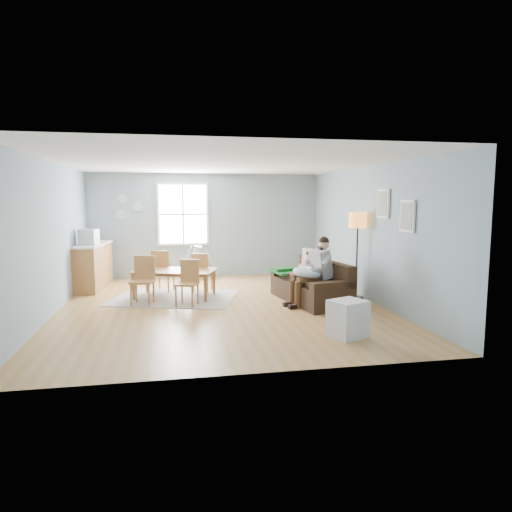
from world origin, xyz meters
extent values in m
cube|color=olive|center=(0.00, 0.00, -0.04)|extent=(8.40, 9.40, 0.08)
cube|color=white|center=(0.00, 0.00, 3.00)|extent=(8.40, 9.40, 0.60)
cube|color=#7C90A3|center=(0.00, 4.66, 1.35)|extent=(8.40, 0.08, 3.90)
cube|color=#7C90A3|center=(0.00, -4.66, 1.35)|extent=(8.40, 0.08, 3.90)
cube|color=#7C90A3|center=(4.16, 0.00, 1.35)|extent=(0.08, 9.40, 3.90)
cube|color=white|center=(-0.60, 3.47, 1.65)|extent=(1.32, 0.06, 1.62)
cube|color=white|center=(-0.60, 3.44, 1.65)|extent=(1.20, 0.02, 1.50)
cube|color=white|center=(-0.60, 3.43, 1.65)|extent=(1.20, 0.03, 0.04)
cube|color=white|center=(-0.60, 3.43, 1.65)|extent=(0.04, 0.03, 1.50)
cube|color=white|center=(2.97, -1.50, 1.75)|extent=(0.04, 0.44, 0.54)
cube|color=slate|center=(2.94, -1.50, 1.75)|extent=(0.01, 0.36, 0.46)
cube|color=white|center=(2.97, -0.60, 1.95)|extent=(0.04, 0.44, 0.54)
cube|color=slate|center=(2.94, -0.60, 1.95)|extent=(0.01, 0.36, 0.46)
cylinder|color=#A0B6C0|center=(-2.10, 3.47, 2.05)|extent=(0.24, 0.02, 0.24)
cylinder|color=#A0B6C0|center=(-1.75, 3.47, 1.85)|extent=(0.26, 0.02, 0.26)
cylinder|color=#A0B6C0|center=(-2.15, 3.47, 1.65)|extent=(0.28, 0.02, 0.28)
cube|color=black|center=(1.77, 0.03, 0.20)|extent=(1.19, 2.15, 0.41)
cube|color=black|center=(2.11, 0.09, 0.61)|extent=(0.53, 2.03, 0.42)
cube|color=black|center=(1.92, -0.87, 0.48)|extent=(0.89, 0.33, 0.15)
cube|color=black|center=(1.62, 0.94, 0.48)|extent=(0.89, 0.33, 0.15)
cube|color=#16621F|center=(1.64, 0.70, 0.52)|extent=(1.06, 0.91, 0.04)
cube|color=tan|center=(1.95, 0.60, 0.75)|extent=(0.22, 0.51, 0.49)
cube|color=gray|center=(1.90, -0.23, 0.79)|extent=(0.43, 0.49, 0.58)
sphere|color=tan|center=(1.96, -0.22, 1.18)|extent=(0.21, 0.21, 0.21)
sphere|color=black|center=(1.96, -0.22, 1.22)|extent=(0.20, 0.20, 0.20)
cylinder|color=#332012|center=(1.59, -0.42, 0.52)|extent=(0.47, 0.26, 0.15)
cylinder|color=#332012|center=(1.54, -0.21, 0.52)|extent=(0.47, 0.26, 0.15)
cylinder|color=#332012|center=(1.39, -0.47, 0.25)|extent=(0.13, 0.13, 0.50)
cylinder|color=#332012|center=(1.33, -0.26, 0.25)|extent=(0.13, 0.13, 0.50)
cube|color=black|center=(1.31, -0.48, 0.04)|extent=(0.25, 0.15, 0.08)
cube|color=black|center=(1.26, -0.28, 0.04)|extent=(0.25, 0.15, 0.08)
torus|color=silver|center=(1.60, -0.29, 0.64)|extent=(0.62, 0.60, 0.22)
cylinder|color=white|center=(1.60, -0.29, 0.71)|extent=(0.24, 0.30, 0.12)
sphere|color=tan|center=(1.54, -0.14, 0.73)|extent=(0.10, 0.10, 0.10)
cube|color=silver|center=(1.79, 0.22, 0.67)|extent=(0.22, 0.25, 0.34)
sphere|color=tan|center=(1.81, 0.22, 0.90)|extent=(0.16, 0.16, 0.16)
sphere|color=black|center=(1.81, 0.22, 0.93)|extent=(0.15, 0.15, 0.15)
cylinder|color=#DB356C|center=(1.56, 0.14, 0.52)|extent=(0.28, 0.09, 0.08)
cylinder|color=#DB356C|center=(1.56, 0.28, 0.52)|extent=(0.28, 0.09, 0.08)
cylinder|color=#DB356C|center=(1.43, 0.14, 0.36)|extent=(0.07, 0.07, 0.28)
cylinder|color=#DB356C|center=(1.43, 0.27, 0.36)|extent=(0.07, 0.07, 0.28)
cylinder|color=black|center=(2.80, 0.15, 0.02)|extent=(0.31, 0.31, 0.03)
cylinder|color=black|center=(2.80, 0.15, 0.78)|extent=(0.03, 0.03, 1.56)
cylinder|color=orange|center=(2.80, 0.15, 1.61)|extent=(0.36, 0.36, 0.31)
cube|color=silver|center=(1.62, -2.33, 0.27)|extent=(0.63, 0.60, 0.55)
cube|color=black|center=(1.41, -2.41, 0.27)|extent=(0.17, 0.35, 0.44)
cube|color=gray|center=(-0.87, 0.90, 0.01)|extent=(2.87, 2.47, 0.01)
imported|color=brown|center=(-0.87, 0.90, 0.29)|extent=(1.86, 1.39, 0.58)
cube|color=olive|center=(-1.49, 0.37, 0.45)|extent=(0.51, 0.51, 0.04)
cube|color=olive|center=(-1.45, 0.56, 0.70)|extent=(0.40, 0.13, 0.46)
cylinder|color=olive|center=(-1.69, 0.24, 0.23)|extent=(0.04, 0.04, 0.45)
cylinder|color=olive|center=(-1.36, 0.16, 0.23)|extent=(0.04, 0.04, 0.45)
cylinder|color=olive|center=(-1.62, 0.57, 0.23)|extent=(0.04, 0.04, 0.45)
cylinder|color=olive|center=(-1.29, 0.50, 0.23)|extent=(0.04, 0.04, 0.45)
cube|color=olive|center=(-0.65, 0.12, 0.43)|extent=(0.52, 0.52, 0.04)
cube|color=olive|center=(-0.58, 0.28, 0.66)|extent=(0.37, 0.18, 0.44)
cylinder|color=olive|center=(-0.86, 0.03, 0.21)|extent=(0.04, 0.04, 0.43)
cylinder|color=olive|center=(-0.56, -0.09, 0.21)|extent=(0.04, 0.04, 0.43)
cylinder|color=olive|center=(-0.74, 0.33, 0.21)|extent=(0.04, 0.04, 0.43)
cylinder|color=olive|center=(-0.44, 0.21, 0.21)|extent=(0.04, 0.04, 0.43)
cube|color=olive|center=(-1.10, 1.68, 0.45)|extent=(0.54, 0.54, 0.04)
cube|color=olive|center=(-1.17, 1.50, 0.70)|extent=(0.39, 0.18, 0.46)
cylinder|color=olive|center=(-0.88, 1.78, 0.22)|extent=(0.04, 0.04, 0.45)
cylinder|color=olive|center=(-1.20, 1.90, 0.22)|extent=(0.04, 0.04, 0.45)
cylinder|color=olive|center=(-1.00, 1.46, 0.22)|extent=(0.04, 0.04, 0.45)
cylinder|color=olive|center=(-1.32, 1.58, 0.22)|extent=(0.04, 0.04, 0.45)
cube|color=olive|center=(-0.26, 1.43, 0.42)|extent=(0.51, 0.51, 0.04)
cube|color=olive|center=(-0.33, 1.26, 0.66)|extent=(0.36, 0.17, 0.43)
cylinder|color=olive|center=(-0.05, 1.52, 0.21)|extent=(0.04, 0.04, 0.42)
cylinder|color=olive|center=(-0.35, 1.63, 0.21)|extent=(0.04, 0.04, 0.42)
cylinder|color=olive|center=(-0.17, 1.22, 0.21)|extent=(0.04, 0.04, 0.42)
cylinder|color=olive|center=(-0.47, 1.34, 0.21)|extent=(0.04, 0.04, 0.42)
cube|color=brown|center=(-2.70, 2.38, 0.50)|extent=(0.66, 1.84, 1.00)
cube|color=silver|center=(-2.70, 2.38, 1.01)|extent=(0.70, 1.88, 0.04)
cube|color=#A9A9AE|center=(-2.71, 2.03, 1.20)|extent=(0.43, 0.41, 0.35)
cube|color=black|center=(-2.88, 2.06, 1.20)|extent=(0.08, 0.28, 0.24)
cylinder|color=#A9A9AE|center=(-0.24, 3.10, 0.83)|extent=(0.21, 0.45, 0.04)
ellipsoid|color=silver|center=(-0.24, 3.10, 0.36)|extent=(0.34, 0.34, 0.21)
cylinder|color=#A9A9AE|center=(-0.24, 3.10, 0.60)|extent=(0.01, 0.01, 0.38)
cylinder|color=#A9A9AE|center=(-0.39, 2.75, 0.43)|extent=(0.18, 0.39, 0.83)
cylinder|color=#A9A9AE|center=(0.10, 2.96, 0.43)|extent=(0.39, 0.19, 0.83)
cylinder|color=#A9A9AE|center=(-0.59, 3.24, 0.43)|extent=(0.39, 0.19, 0.83)
cylinder|color=#A9A9AE|center=(-0.10, 3.45, 0.43)|extent=(0.18, 0.39, 0.83)
camera|label=1|loc=(-0.94, -8.53, 2.02)|focal=32.00mm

